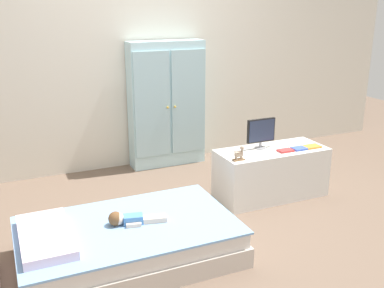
{
  "coord_description": "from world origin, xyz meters",
  "views": [
    {
      "loc": [
        -1.32,
        -2.91,
        1.69
      ],
      "look_at": [
        0.11,
        0.33,
        0.56
      ],
      "focal_mm": 42.0,
      "sensor_mm": 36.0,
      "label": 1
    }
  ],
  "objects": [
    {
      "name": "wardrobe",
      "position": [
        0.3,
        1.41,
        0.66
      ],
      "size": [
        0.79,
        0.26,
        1.31
      ],
      "color": "silver",
      "rests_on": "ground_plane"
    },
    {
      "name": "book_blue",
      "position": [
        1.06,
        0.14,
        0.45
      ],
      "size": [
        0.12,
        0.1,
        0.02
      ],
      "primitive_type": "cube",
      "color": "blue",
      "rests_on": "tv_stand"
    },
    {
      "name": "book_orange",
      "position": [
        1.2,
        0.14,
        0.45
      ],
      "size": [
        0.15,
        0.1,
        0.02
      ],
      "primitive_type": "cube",
      "color": "orange",
      "rests_on": "tv_stand"
    },
    {
      "name": "tv_stand",
      "position": [
        0.84,
        0.24,
        0.22
      ],
      "size": [
        0.99,
        0.42,
        0.44
      ],
      "primitive_type": "cube",
      "color": "silver",
      "rests_on": "ground_plane"
    },
    {
      "name": "doll",
      "position": [
        -0.63,
        -0.25,
        0.3
      ],
      "size": [
        0.39,
        0.16,
        0.1
      ],
      "color": "#4C84C6",
      "rests_on": "bed"
    },
    {
      "name": "bed",
      "position": [
        -0.62,
        -0.26,
        0.13
      ],
      "size": [
        1.45,
        0.88,
        0.26
      ],
      "color": "beige",
      "rests_on": "ground_plane"
    },
    {
      "name": "back_wall",
      "position": [
        0.0,
        1.57,
        1.35
      ],
      "size": [
        6.4,
        0.05,
        2.7
      ],
      "primitive_type": "cube",
      "color": "silver",
      "rests_on": "ground_plane"
    },
    {
      "name": "book_red",
      "position": [
        0.92,
        0.14,
        0.45
      ],
      "size": [
        0.13,
        0.08,
        0.02
      ],
      "primitive_type": "cube",
      "color": "#CC3838",
      "rests_on": "tv_stand"
    },
    {
      "name": "pillow",
      "position": [
        -1.15,
        -0.26,
        0.29
      ],
      "size": [
        0.31,
        0.63,
        0.06
      ],
      "primitive_type": "cube",
      "color": "silver",
      "rests_on": "bed"
    },
    {
      "name": "tv_monitor",
      "position": [
        0.76,
        0.31,
        0.6
      ],
      "size": [
        0.27,
        0.1,
        0.27
      ],
      "color": "#99999E",
      "rests_on": "tv_stand"
    },
    {
      "name": "ground_plane",
      "position": [
        0.0,
        0.0,
        -0.01
      ],
      "size": [
        10.0,
        10.0,
        0.02
      ],
      "primitive_type": "cube",
      "color": "brown"
    },
    {
      "name": "rocking_horse_toy",
      "position": [
        0.44,
        0.11,
        0.5
      ],
      "size": [
        0.1,
        0.04,
        0.12
      ],
      "color": "#8E6642",
      "rests_on": "tv_stand"
    }
  ]
}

